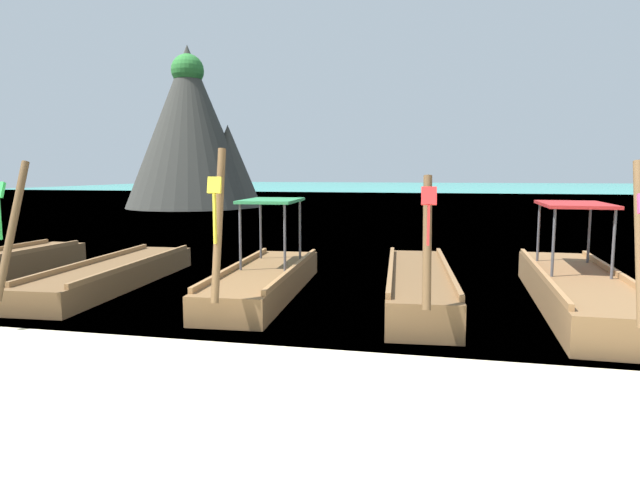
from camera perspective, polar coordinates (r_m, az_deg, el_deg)
ground at (r=6.43m, az=-7.28°, el=-15.29°), size 120.00×120.00×0.00m
sea_water at (r=67.35m, az=10.65°, el=4.82°), size 120.00×120.00×0.00m
longtail_boat_green_ribbon at (r=12.67m, az=-20.37°, el=-3.33°), size 1.49×6.26×2.62m
longtail_boat_yellow_ribbon at (r=11.16m, az=-5.71°, el=-3.92°), size 1.57×5.54×2.79m
longtail_boat_red_ribbon at (r=10.66m, az=10.06°, el=-4.60°), size 1.53×5.82×2.40m
longtail_boat_pink_ribbon at (r=11.05m, az=24.97°, el=-4.54°), size 1.51×6.54×2.59m
karst_rock at (r=39.42m, az=-12.78°, el=10.79°), size 9.06×8.73×10.86m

